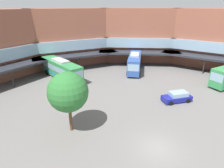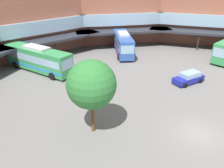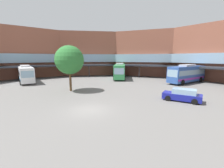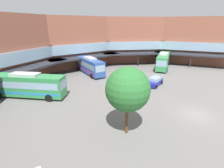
% 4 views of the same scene
% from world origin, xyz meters
% --- Properties ---
extents(ground_plane, '(117.46, 117.46, 0.00)m').
position_xyz_m(ground_plane, '(0.00, 0.00, 0.00)').
color(ground_plane, slate).
extents(station_building, '(74.15, 45.13, 12.88)m').
position_xyz_m(station_building, '(-0.00, 18.55, 6.21)').
color(station_building, '#93543F').
rests_on(station_building, ground).
extents(bus_1, '(5.78, 12.24, 3.89)m').
position_xyz_m(bus_1, '(-4.54, 24.29, 1.97)').
color(bus_1, '#338C4C').
rests_on(bus_1, ground).
extents(bus_2, '(7.91, 9.82, 3.87)m').
position_xyz_m(bus_2, '(10.97, 22.15, 1.96)').
color(bus_2, '#2D519E').
rests_on(bus_2, ground).
extents(parked_car, '(4.65, 2.63, 1.53)m').
position_xyz_m(parked_car, '(9.13, 6.98, 0.74)').
color(parked_car, navy).
rests_on(parked_car, ground).
extents(plaza_tree, '(4.47, 4.47, 7.16)m').
position_xyz_m(plaza_tree, '(-7.18, 6.87, 4.91)').
color(plaza_tree, brown).
rests_on(plaza_tree, ground).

